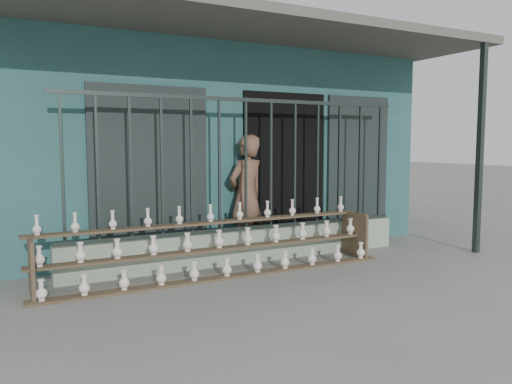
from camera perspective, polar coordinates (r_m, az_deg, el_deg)
name	(u,v)px	position (r m, az deg, el deg)	size (l,w,h in m)	color
ground	(296,285)	(5.88, 4.58, -10.60)	(60.00, 60.00, 0.00)	slate
workshop_building	(177,144)	(9.50, -9.05, 5.42)	(7.40, 6.60, 3.21)	#2A5A59
parapet_wall	(246,246)	(6.93, -1.15, -6.17)	(5.00, 0.20, 0.45)	#9CAF96
security_fence	(246,165)	(6.79, -1.17, 3.15)	(5.00, 0.04, 1.80)	#283330
shelf_rack	(219,246)	(6.30, -4.26, -6.15)	(4.50, 0.68, 0.85)	brown
elderly_woman	(246,196)	(7.15, -1.10, -0.50)	(0.64, 0.42, 1.76)	brown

